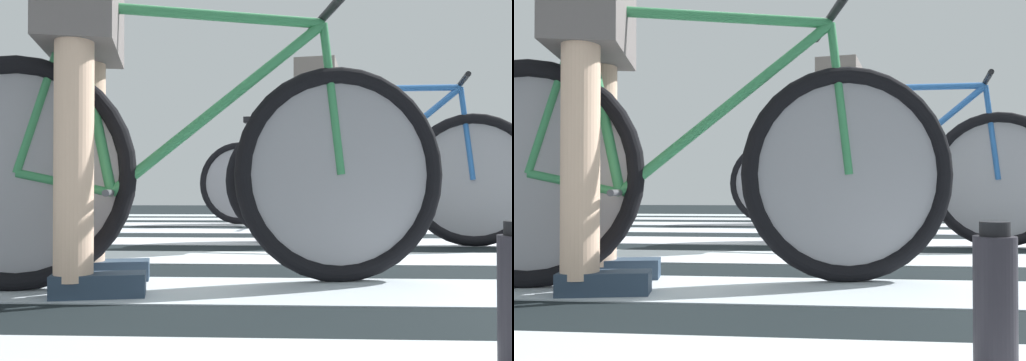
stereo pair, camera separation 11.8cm
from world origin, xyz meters
TOP-DOWN VIEW (x-y plane):
  - ground at (0.00, 0.00)m, footprint 18.00×14.00m
  - crosswalk_markings at (0.01, 0.09)m, footprint 5.48×6.53m
  - bicycle_1_of_3 at (-0.65, -1.39)m, footprint 1.71×0.56m
  - cyclist_1_of_3 at (-0.96, -1.45)m, footprint 0.38×0.45m
  - bicycle_2_of_3 at (0.17, -0.04)m, footprint 1.72×0.55m
  - cyclist_2_of_3 at (-0.13, 0.01)m, footprint 0.37×0.44m
  - bicycle_3_of_3 at (-0.21, 1.57)m, footprint 1.73×0.52m

SIDE VIEW (x-z plane):
  - ground at x=0.00m, z-range 0.00..0.02m
  - crosswalk_markings at x=0.01m, z-range 0.02..0.02m
  - bicycle_1_of_3 at x=-0.65m, z-range -0.06..0.87m
  - bicycle_2_of_3 at x=0.17m, z-range -0.06..0.87m
  - bicycle_3_of_3 at x=-0.21m, z-range -0.06..0.87m
  - cyclist_1_of_3 at x=-0.96m, z-range 0.17..1.18m
  - cyclist_2_of_3 at x=-0.13m, z-range 0.17..1.19m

